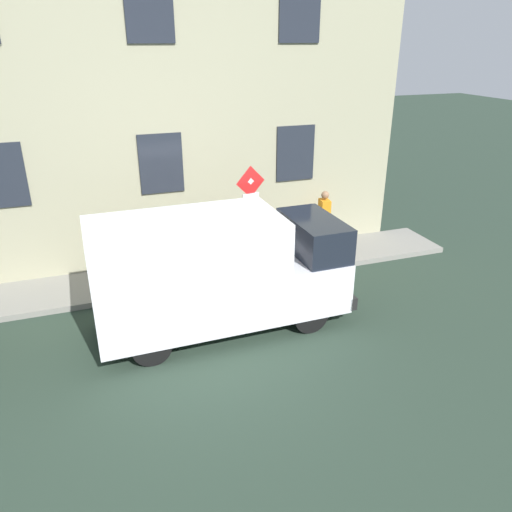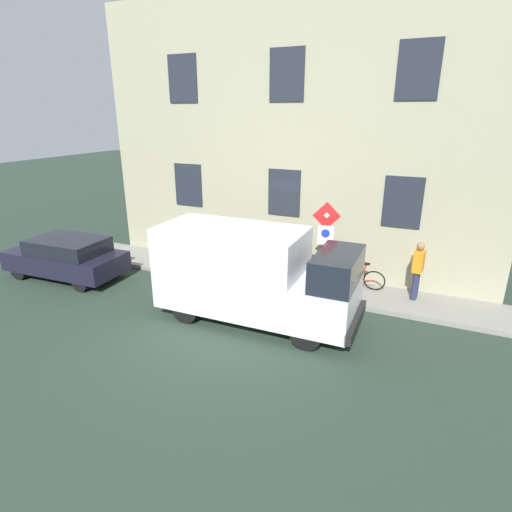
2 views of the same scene
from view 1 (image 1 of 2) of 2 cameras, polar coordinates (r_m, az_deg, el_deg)
name	(u,v)px [view 1 (image 1 of 2)]	position (r m, az deg, el deg)	size (l,w,h in m)	color
ground_plane	(207,349)	(10.20, -5.62, -10.56)	(80.00, 80.00, 0.00)	#26362B
sidewalk_slab	(175,276)	(13.05, -9.30, -2.30)	(1.78, 15.42, 0.14)	gray
building_facade	(154,96)	(13.04, -11.69, 17.55)	(0.75, 13.42, 8.85)	#A09D7E
sign_post_stacked	(250,207)	(12.14, -0.66, 5.70)	(0.19, 0.55, 2.72)	#474C47
delivery_van	(216,270)	(10.29, -4.57, -1.62)	(2.07, 5.36, 2.50)	white
bicycle_red	(266,243)	(13.79, 1.16, 1.51)	(0.46, 1.71, 0.89)	black
bicycle_purple	(236,247)	(13.54, -2.28, 1.05)	(0.46, 1.71, 0.89)	black
bicycle_green	(205,251)	(13.33, -5.84, 0.56)	(0.49, 1.72, 0.89)	black
pedestrian	(324,218)	(14.18, 7.80, 4.33)	(0.44, 0.32, 1.72)	#262B47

